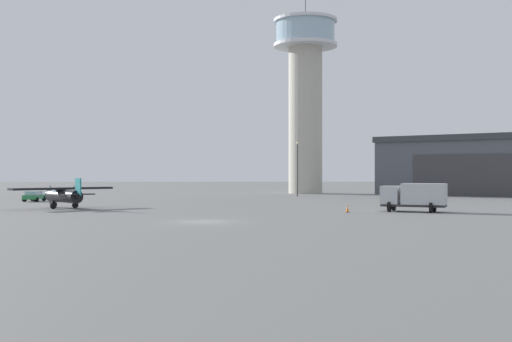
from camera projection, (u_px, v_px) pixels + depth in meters
ground_plane at (203, 222)px, 50.21m from camera, size 400.00×400.00×0.00m
control_tower at (305, 88)px, 116.04m from camera, size 11.46×11.46×35.46m
hangar at (480, 165)px, 108.84m from camera, size 35.70×33.27×9.94m
airplane_black at (64, 194)px, 68.06m from camera, size 9.74×8.56×3.26m
truck_box_silver at (415, 196)px, 62.64m from camera, size 6.55×4.82×2.77m
car_green at (34, 196)px, 84.67m from camera, size 2.43×4.14×1.37m
light_post_centre at (297, 164)px, 101.54m from camera, size 0.44×0.44×8.66m
traffic_cone_near_left at (347, 209)px, 61.92m from camera, size 0.36×0.36×0.72m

